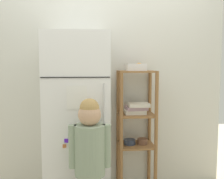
{
  "coord_description": "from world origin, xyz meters",
  "views": [
    {
      "loc": [
        -0.16,
        -2.47,
        1.33
      ],
      "look_at": [
        0.04,
        0.02,
        1.09
      ],
      "focal_mm": 41.44,
      "sensor_mm": 36.0,
      "label": 1
    }
  ],
  "objects_px": {
    "child_standing": "(90,149)",
    "fruit_bin": "(137,67)",
    "pantry_shelf_unit": "(136,120)",
    "refrigerator": "(78,118)"
  },
  "relations": [
    {
      "from": "child_standing",
      "to": "fruit_bin",
      "type": "relative_size",
      "value": 5.5
    },
    {
      "from": "pantry_shelf_unit",
      "to": "fruit_bin",
      "type": "distance_m",
      "value": 0.54
    },
    {
      "from": "child_standing",
      "to": "pantry_shelf_unit",
      "type": "height_order",
      "value": "pantry_shelf_unit"
    },
    {
      "from": "refrigerator",
      "to": "pantry_shelf_unit",
      "type": "bearing_deg",
      "value": 10.89
    },
    {
      "from": "child_standing",
      "to": "pantry_shelf_unit",
      "type": "relative_size",
      "value": 0.84
    },
    {
      "from": "pantry_shelf_unit",
      "to": "child_standing",
      "type": "bearing_deg",
      "value": -130.61
    },
    {
      "from": "refrigerator",
      "to": "fruit_bin",
      "type": "distance_m",
      "value": 0.78
    },
    {
      "from": "refrigerator",
      "to": "child_standing",
      "type": "height_order",
      "value": "refrigerator"
    },
    {
      "from": "pantry_shelf_unit",
      "to": "fruit_bin",
      "type": "relative_size",
      "value": 6.57
    },
    {
      "from": "refrigerator",
      "to": "pantry_shelf_unit",
      "type": "xyz_separation_m",
      "value": [
        0.6,
        0.11,
        -0.06
      ]
    }
  ]
}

